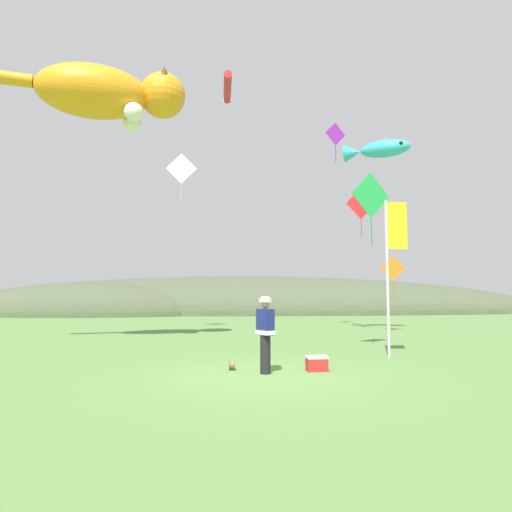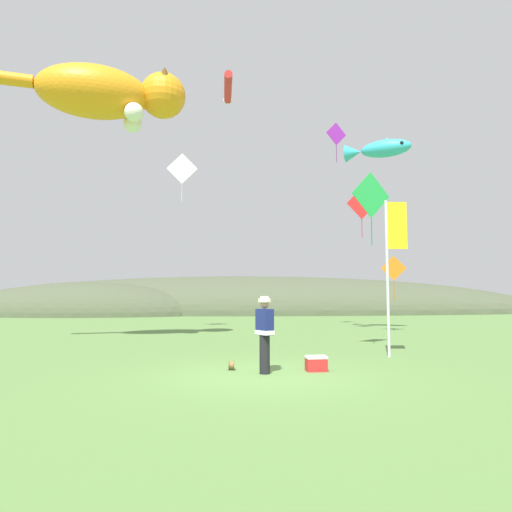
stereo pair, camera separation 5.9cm
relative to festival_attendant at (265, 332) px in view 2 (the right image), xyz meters
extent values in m
plane|color=#5B8442|center=(-0.05, -0.28, -0.95)|extent=(120.00, 120.00, 0.00)
ellipsoid|color=#4C563D|center=(-0.05, 32.81, -0.95)|extent=(58.48, 13.75, 6.87)
ellipsoid|color=#4C563D|center=(-13.39, 28.38, -0.95)|extent=(19.82, 8.79, 5.55)
cylinder|color=black|center=(0.00, 0.00, -0.51)|extent=(0.24, 0.24, 0.88)
cube|color=navy|center=(0.00, 0.00, 0.23)|extent=(0.42, 0.47, 0.60)
cube|color=white|center=(0.00, 0.00, -0.01)|extent=(0.45, 0.49, 0.10)
sphere|color=tan|center=(0.00, 0.00, 0.64)|extent=(0.20, 0.20, 0.20)
cylinder|color=beige|center=(0.00, 0.00, 0.73)|extent=(0.30, 0.30, 0.09)
cylinder|color=beige|center=(0.00, 0.00, 0.79)|extent=(0.20, 0.20, 0.07)
cylinder|color=olive|center=(-0.77, 0.53, -0.84)|extent=(0.12, 0.17, 0.17)
cylinder|color=brown|center=(-0.83, 0.53, -0.84)|extent=(0.01, 0.23, 0.23)
cylinder|color=brown|center=(-0.71, 0.53, -0.84)|extent=(0.01, 0.23, 0.23)
cube|color=red|center=(1.24, 0.30, -0.80)|extent=(0.51, 0.37, 0.30)
cube|color=white|center=(1.24, 0.30, -0.62)|extent=(0.52, 0.37, 0.06)
cylinder|color=silver|center=(3.76, 2.56, 1.34)|extent=(0.08, 0.08, 4.59)
cube|color=yellow|center=(4.08, 2.56, 2.89)|extent=(0.60, 0.03, 1.40)
ellipsoid|color=orange|center=(-5.93, 5.79, 8.26)|extent=(4.46, 3.11, 1.93)
ellipsoid|color=white|center=(-5.75, 5.84, 7.91)|extent=(2.84, 1.82, 1.06)
sphere|color=orange|center=(-3.52, 6.45, 8.45)|extent=(1.73, 1.73, 1.73)
cone|color=#55330A|center=(-3.65, 6.91, 9.08)|extent=(0.76, 0.76, 0.58)
cone|color=#55330A|center=(-3.40, 5.99, 9.08)|extent=(0.76, 0.76, 0.58)
sphere|color=white|center=(-4.72, 6.72, 7.44)|extent=(0.69, 0.69, 0.69)
sphere|color=white|center=(-4.42, 5.60, 7.44)|extent=(0.69, 0.69, 0.69)
cylinder|color=orange|center=(-8.91, 4.98, 8.36)|extent=(2.17, 1.00, 0.46)
ellipsoid|color=#33B2CC|center=(6.33, 10.10, 7.69)|extent=(2.46, 1.85, 0.82)
cone|color=#33B2CC|center=(4.96, 10.81, 7.69)|extent=(1.04, 1.07, 0.82)
cone|color=#33B2CC|center=(6.39, 10.06, 8.04)|extent=(0.52, 0.52, 0.38)
sphere|color=black|center=(6.86, 9.50, 7.76)|extent=(0.19, 0.19, 0.19)
cylinder|color=red|center=(-1.11, 10.02, 10.47)|extent=(0.45, 2.74, 0.36)
torus|color=white|center=(-1.16, 11.38, 10.47)|extent=(0.44, 0.08, 0.44)
cube|color=white|center=(-3.42, 11.79, 7.09)|extent=(1.54, 0.06, 1.54)
cylinder|color=black|center=(-3.42, 11.80, 7.09)|extent=(1.04, 0.05, 0.02)
cube|color=#A9A9A9|center=(-3.42, 11.79, 5.87)|extent=(0.03, 0.01, 0.90)
cube|color=green|center=(3.74, 3.97, 4.11)|extent=(1.42, 0.61, 1.54)
cylinder|color=black|center=(3.74, 3.99, 4.11)|extent=(0.96, 0.41, 0.02)
cube|color=#1A7C35|center=(3.74, 3.97, 2.89)|extent=(0.03, 0.02, 0.90)
cube|color=red|center=(5.39, 11.08, 5.24)|extent=(1.52, 0.26, 1.54)
cylinder|color=black|center=(5.39, 11.09, 5.24)|extent=(1.02, 0.18, 0.02)
cube|color=maroon|center=(5.39, 11.08, 4.02)|extent=(0.03, 0.01, 0.90)
cube|color=purple|center=(4.45, 12.22, 9.13)|extent=(1.14, 0.46, 1.22)
cylinder|color=black|center=(4.45, 12.23, 9.13)|extent=(0.77, 0.31, 0.02)
cube|color=#6B1A7C|center=(4.45, 12.22, 8.07)|extent=(0.03, 0.02, 0.90)
cube|color=orange|center=(6.81, 10.83, 2.08)|extent=(1.17, 0.25, 1.19)
cylinder|color=black|center=(6.81, 10.84, 2.08)|extent=(0.79, 0.17, 0.02)
cube|color=#A95011|center=(6.81, 10.83, 1.03)|extent=(0.03, 0.01, 0.90)
camera|label=1|loc=(-0.68, -10.62, 0.89)|focal=32.00mm
camera|label=2|loc=(-0.62, -10.62, 0.89)|focal=32.00mm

